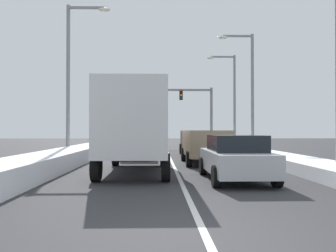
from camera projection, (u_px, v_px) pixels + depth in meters
ground_plane at (173, 163)px, 18.31m from camera, size 120.00×120.00×0.00m
lane_stripe_between_right_lane_and_center_lane at (170, 158)px, 21.56m from camera, size 0.14×35.77×0.01m
snow_bank_right_shoulder at (258, 154)px, 21.71m from camera, size 1.97×35.77×0.48m
snow_bank_left_shoulder at (81, 153)px, 21.41m from camera, size 1.91×35.77×0.71m
sedan_silver_right_lane_nearest at (235, 158)px, 12.01m from camera, size 2.00×4.50×1.51m
suv_tan_right_lane_second at (205, 143)px, 18.15m from camera, size 2.16×4.90×1.67m
suv_charcoal_right_lane_third at (197, 140)px, 24.06m from camera, size 2.16×4.90×1.67m
box_truck_center_lane_nearest at (136, 125)px, 14.15m from camera, size 2.53×7.20×3.36m
sedan_gray_center_lane_second at (139, 146)px, 21.45m from camera, size 2.00×4.50×1.51m
suv_red_center_lane_third at (144, 139)px, 27.49m from camera, size 2.16×4.90×1.67m
traffic_light_gantry at (189, 104)px, 37.93m from camera, size 7.54×0.47×6.20m
street_lamp_right_near at (329, 33)px, 13.66m from camera, size 2.66×0.36×9.03m
street_lamp_right_mid at (248, 82)px, 26.67m from camera, size 2.66×0.36×8.82m
street_lamp_right_far at (231, 93)px, 33.17m from camera, size 2.66×0.36×8.61m
street_lamp_left_mid at (74, 68)px, 21.96m from camera, size 2.66×0.36×9.32m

